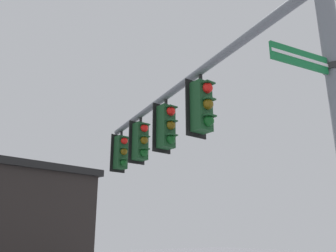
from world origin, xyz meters
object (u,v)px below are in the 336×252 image
traffic_light_arm_end (121,152)px  traffic_light_mid_outer (141,141)px  traffic_light_mid_inner (166,126)px  street_name_sign (318,64)px  traffic_light_nearest_pole (202,106)px

traffic_light_arm_end → traffic_light_mid_outer: bearing=77.9°
traffic_light_mid_inner → traffic_light_arm_end: size_ratio=1.00×
traffic_light_mid_outer → street_name_sign: 6.28m
traffic_light_nearest_pole → traffic_light_mid_outer: bearing=-102.1°
traffic_light_nearest_pole → traffic_light_mid_inner: 1.60m
traffic_light_mid_inner → street_name_sign: size_ratio=1.12×
traffic_light_arm_end → traffic_light_nearest_pole: bearing=77.9°
traffic_light_mid_outer → traffic_light_mid_inner: bearing=77.9°
traffic_light_arm_end → street_name_sign: 7.87m
traffic_light_mid_outer → traffic_light_arm_end: 1.60m
traffic_light_nearest_pole → traffic_light_mid_inner: size_ratio=1.00×
traffic_light_mid_inner → traffic_light_mid_outer: same height
traffic_light_nearest_pole → traffic_light_mid_inner: bearing=-102.1°
street_name_sign → traffic_light_nearest_pole: bearing=-107.8°
traffic_light_mid_inner → street_name_sign: 4.69m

